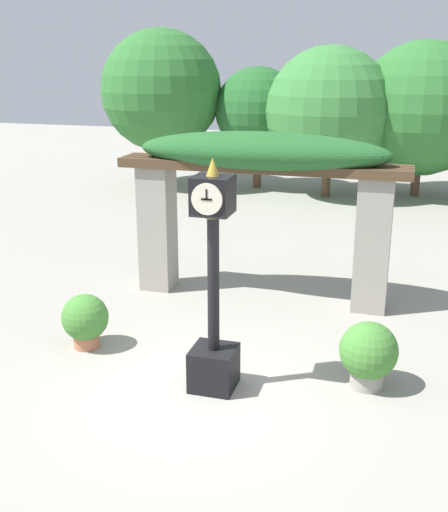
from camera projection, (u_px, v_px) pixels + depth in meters
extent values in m
plane|color=gray|center=(201.00, 385.00, 8.94)|extent=(60.00, 60.00, 0.00)
cube|color=black|center=(214.00, 368.00, 8.83)|extent=(0.60, 0.60, 0.58)
cylinder|color=black|center=(213.00, 285.00, 8.46)|extent=(0.16, 0.16, 1.85)
cylinder|color=gold|center=(213.00, 215.00, 8.17)|extent=(0.25, 0.25, 0.04)
cube|color=black|center=(213.00, 195.00, 8.09)|extent=(0.49, 0.49, 0.49)
cylinder|color=beige|center=(207.00, 199.00, 7.86)|extent=(0.40, 0.02, 0.40)
cylinder|color=beige|center=(219.00, 191.00, 8.33)|extent=(0.40, 0.02, 0.40)
cube|color=black|center=(206.00, 199.00, 7.85)|extent=(0.14, 0.01, 0.02)
cube|color=black|center=(206.00, 195.00, 7.83)|extent=(0.02, 0.01, 0.13)
cone|color=gold|center=(213.00, 167.00, 7.99)|extent=(0.17, 0.17, 0.23)
cube|color=gray|center=(158.00, 228.00, 12.36)|extent=(0.60, 0.60, 2.42)
cube|color=gray|center=(373.00, 245.00, 11.28)|extent=(0.60, 0.60, 2.42)
cube|color=#4C3823|center=(258.00, 169.00, 11.16)|extent=(5.26, 0.15, 0.17)
cube|color=#4C3823|center=(260.00, 167.00, 11.34)|extent=(5.26, 0.15, 0.17)
cube|color=#4C3823|center=(263.00, 165.00, 11.52)|extent=(5.26, 0.15, 0.17)
cube|color=#4C3823|center=(265.00, 163.00, 11.70)|extent=(5.26, 0.15, 0.17)
ellipsoid|color=#235B28|center=(262.00, 152.00, 11.35)|extent=(4.57, 1.20, 0.70)
cylinder|color=gray|center=(367.00, 378.00, 8.89)|extent=(0.46, 0.46, 0.25)
sphere|color=#427F33|center=(369.00, 351.00, 8.76)|extent=(0.80, 0.80, 0.80)
cylinder|color=#B26B4C|center=(87.00, 340.00, 10.09)|extent=(0.40, 0.40, 0.23)
sphere|color=#427F33|center=(85.00, 317.00, 9.98)|extent=(0.73, 0.73, 0.73)
cylinder|color=brown|center=(163.00, 160.00, 22.09)|extent=(0.28, 0.28, 1.83)
sphere|color=#2D6B2D|center=(161.00, 91.00, 21.39)|extent=(4.02, 4.02, 4.02)
cylinder|color=brown|center=(257.00, 164.00, 21.92)|extent=(0.28, 0.28, 1.60)
sphere|color=#235B28|center=(258.00, 111.00, 21.38)|extent=(2.87, 2.87, 2.87)
cylinder|color=brown|center=(326.00, 176.00, 20.60)|extent=(0.28, 0.28, 1.32)
sphere|color=#387A38|center=(329.00, 111.00, 19.98)|extent=(3.98, 3.98, 3.98)
cylinder|color=brown|center=(416.00, 176.00, 20.69)|extent=(0.28, 0.28, 1.32)
sphere|color=#2D6B2D|center=(422.00, 109.00, 20.05)|extent=(4.17, 4.17, 4.17)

